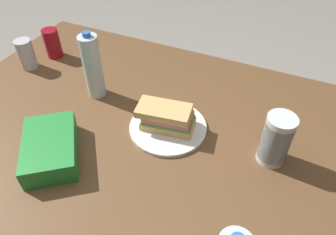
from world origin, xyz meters
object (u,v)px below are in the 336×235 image
soda_can_silver (26,54)px  paper_plate (168,127)px  water_bottle_tall (93,67)px  chip_bag (50,148)px  dining_table (134,159)px  plastic_cup_stack (276,140)px  sandwich (167,117)px  soda_can_red (52,43)px

soda_can_silver → paper_plate: bearing=171.9°
paper_plate → water_bottle_tall: 0.34m
chip_bag → water_bottle_tall: (0.05, -0.31, 0.08)m
paper_plate → soda_can_silver: (0.67, -0.10, 0.05)m
dining_table → plastic_cup_stack: bearing=-164.2°
chip_bag → water_bottle_tall: water_bottle_tall is taller
sandwich → plastic_cup_stack: plastic_cup_stack is taller
chip_bag → soda_can_red: bearing=-179.2°
soda_can_silver → soda_can_red: bearing=-109.2°
paper_plate → water_bottle_tall: size_ratio=1.01×
water_bottle_tall → soda_can_red: bearing=-25.2°
soda_can_red → plastic_cup_stack: (-0.96, 0.20, 0.02)m
paper_plate → soda_can_silver: 0.68m
dining_table → water_bottle_tall: 0.35m
soda_can_red → chip_bag: (-0.36, 0.46, -0.03)m
chip_bag → soda_can_silver: size_ratio=1.89×
dining_table → soda_can_red: size_ratio=12.10×
soda_can_red → soda_can_silver: (0.04, 0.11, 0.00)m
soda_can_red → water_bottle_tall: size_ratio=0.48×
dining_table → soda_can_red: soda_can_red is taller
chip_bag → water_bottle_tall: bearing=151.1°
paper_plate → water_bottle_tall: water_bottle_tall is taller
dining_table → paper_plate: size_ratio=5.78×
paper_plate → soda_can_red: bearing=-18.3°
water_bottle_tall → paper_plate: bearing=169.1°
water_bottle_tall → plastic_cup_stack: (-0.65, 0.05, -0.04)m
dining_table → water_bottle_tall: water_bottle_tall is taller
plastic_cup_stack → dining_table: bearing=15.8°
sandwich → plastic_cup_stack: bearing=-177.9°
dining_table → sandwich: size_ratio=7.67×
sandwich → chip_bag: sandwich is taller
soda_can_silver → sandwich: bearing=171.7°
chip_bag → soda_can_silver: bearing=-168.2°
soda_can_red → sandwich: bearing=161.4°
dining_table → sandwich: (-0.07, -0.10, 0.13)m
paper_plate → chip_bag: bearing=42.7°
plastic_cup_stack → soda_can_silver: 1.01m
soda_can_silver → water_bottle_tall: bearing=174.5°
plastic_cup_stack → soda_can_silver: bearing=-4.8°
sandwich → plastic_cup_stack: size_ratio=1.15×
plastic_cup_stack → soda_can_silver: plastic_cup_stack is taller
water_bottle_tall → plastic_cup_stack: 0.65m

